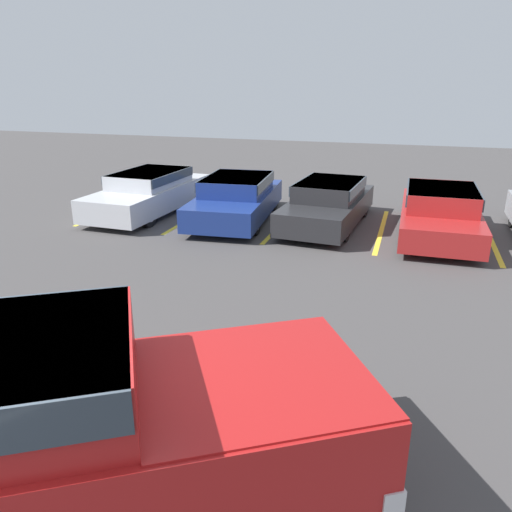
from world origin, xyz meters
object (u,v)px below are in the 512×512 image
object	(u,v)px
pickup_truck	(54,434)
parked_sedan_c	(328,202)
parked_sedan_b	(236,197)
parked_sedan_a	(149,191)
parked_sedan_d	(440,211)

from	to	relation	value
pickup_truck	parked_sedan_c	xyz separation A→B (m)	(0.58, 10.32, -0.27)
parked_sedan_b	parked_sedan_c	xyz separation A→B (m)	(2.54, 0.25, -0.02)
pickup_truck	parked_sedan_a	distance (m)	11.16
parked_sedan_c	parked_sedan_d	bearing A→B (deg)	90.64
pickup_truck	parked_sedan_d	distance (m)	10.70
parked_sedan_c	pickup_truck	bearing A→B (deg)	1.18
pickup_truck	parked_sedan_c	size ratio (longest dim) A/B	1.29
pickup_truck	parked_sedan_a	xyz separation A→B (m)	(-4.71, 10.12, -0.26)
pickup_truck	parked_sedan_d	world-z (taller)	pickup_truck
parked_sedan_a	parked_sedan_b	bearing A→B (deg)	91.02
pickup_truck	parked_sedan_d	size ratio (longest dim) A/B	1.30
parked_sedan_a	parked_sedan_d	distance (m)	8.13
parked_sedan_b	parked_sedan_c	bearing A→B (deg)	90.43
pickup_truck	parked_sedan_b	xyz separation A→B (m)	(-1.96, 10.07, -0.25)
pickup_truck	parked_sedan_a	bearing A→B (deg)	83.19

